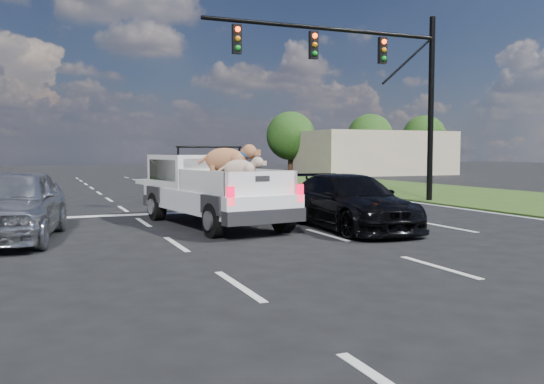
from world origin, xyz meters
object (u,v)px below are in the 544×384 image
(pickup_truck, at_px, (211,187))
(black_coupe, at_px, (350,202))
(traffic_signal, at_px, (377,74))
(silver_sedan, at_px, (12,204))

(pickup_truck, height_order, black_coupe, pickup_truck)
(traffic_signal, bearing_deg, silver_sedan, -159.04)
(black_coupe, bearing_deg, pickup_truck, 145.32)
(black_coupe, bearing_deg, silver_sedan, 172.48)
(traffic_signal, relative_size, pickup_truck, 1.59)
(traffic_signal, bearing_deg, pickup_truck, -153.60)
(silver_sedan, xyz_separation_m, black_coupe, (7.66, -1.17, -0.11))
(pickup_truck, relative_size, silver_sedan, 1.24)
(black_coupe, bearing_deg, traffic_signal, 53.77)
(silver_sedan, bearing_deg, black_coupe, 0.88)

